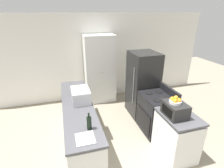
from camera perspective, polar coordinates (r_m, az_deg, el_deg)
wall_back at (r=5.49m, az=-4.69°, el=8.56°), size 7.00×0.06×2.60m
counter_left at (r=3.85m, az=-10.66°, el=-12.66°), size 0.60×2.61×0.90m
counter_right at (r=3.69m, az=20.17°, el=-15.61°), size 0.60×0.79×0.90m
pantry_cabinet at (r=5.27m, az=-3.97°, el=4.76°), size 0.88×0.55×2.03m
stove at (r=4.22m, az=14.19°, el=-9.18°), size 0.66×0.77×1.06m
refrigerator at (r=4.67m, az=9.90°, el=-0.10°), size 0.69×0.77×1.70m
microwave at (r=3.67m, az=-10.16°, el=-3.65°), size 0.37×0.51×0.27m
wine_bottle at (r=2.84m, az=-7.47°, el=-12.45°), size 0.08×0.08×0.29m
toaster_oven at (r=3.32m, az=19.89°, el=-7.82°), size 0.34×0.42×0.26m
fruit_bowl at (r=3.23m, az=20.01°, el=-5.08°), size 0.21×0.21×0.14m
cutting_board at (r=2.71m, az=-8.73°, el=-17.23°), size 0.27×0.29×0.02m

